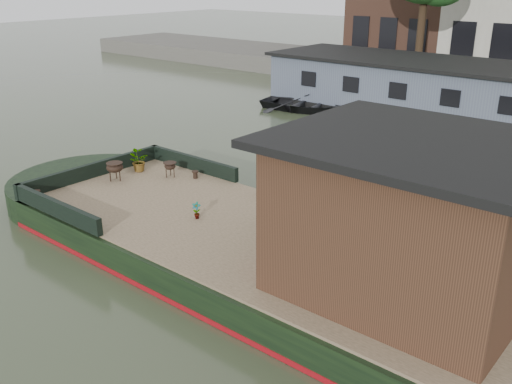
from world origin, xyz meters
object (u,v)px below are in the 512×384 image
Objects in this scene: bicycle at (304,206)px; potted_plant_a at (196,210)px; dinghy at (303,101)px; brazier_rear at (170,170)px; brazier_front at (115,172)px; cabin at (410,215)px.

bicycle is 2.22m from potted_plant_a.
dinghy is at bearing 115.94° from potted_plant_a.
brazier_rear is at bearing -173.23° from dinghy.
brazier_rear is at bearing 149.19° from potted_plant_a.
bicycle is 5.15m from brazier_front.
potted_plant_a is at bearing -6.58° from brazier_front.
cabin is at bearing -93.28° from bicycle.
potted_plant_a is 2.67m from brazier_rear.
brazier_front is 11.58m from dinghy.
brazier_front is (-5.12, -0.47, -0.33)m from bicycle.
brazier_front is (-7.50, 0.18, -1.01)m from cabin.
dinghy is at bearing 102.81° from brazier_front.
bicycle reaches higher than dinghy.
potted_plant_a reaches higher than dinghy.
brazier_front is at bearing 178.64° from cabin.
potted_plant_a is 12.95m from dinghy.
cabin is 7.57m from brazier_front.
brazier_front is at bearing -178.59° from dinghy.
potted_plant_a is at bearing -30.81° from brazier_rear.
bicycle is 4.36m from brazier_rear.
brazier_rear is (0.81, 1.01, -0.04)m from brazier_front.
brazier_rear is (-2.29, 1.37, 0.01)m from potted_plant_a.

